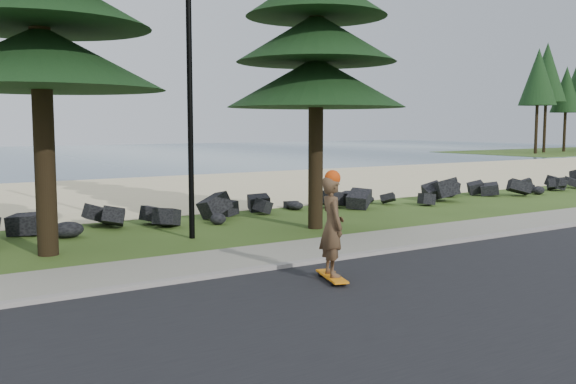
# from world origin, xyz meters

# --- Properties ---
(ground) EXTENTS (160.00, 160.00, 0.00)m
(ground) POSITION_xyz_m (0.00, 0.00, 0.00)
(ground) COLOR #324D18
(ground) RESTS_ON ground
(road) EXTENTS (160.00, 7.00, 0.02)m
(road) POSITION_xyz_m (0.00, -4.50, 0.01)
(road) COLOR black
(road) RESTS_ON ground
(kerb) EXTENTS (160.00, 0.20, 0.10)m
(kerb) POSITION_xyz_m (0.00, -0.90, 0.05)
(kerb) COLOR gray
(kerb) RESTS_ON ground
(sidewalk) EXTENTS (160.00, 2.00, 0.08)m
(sidewalk) POSITION_xyz_m (0.00, 0.20, 0.04)
(sidewalk) COLOR gray
(sidewalk) RESTS_ON ground
(beach_sand) EXTENTS (160.00, 15.00, 0.01)m
(beach_sand) POSITION_xyz_m (0.00, 14.50, 0.01)
(beach_sand) COLOR beige
(beach_sand) RESTS_ON ground
(seawall_boulders) EXTENTS (60.00, 2.40, 1.10)m
(seawall_boulders) POSITION_xyz_m (0.00, 5.60, 0.00)
(seawall_boulders) COLOR black
(seawall_boulders) RESTS_ON ground
(lamp_post) EXTENTS (0.25, 0.14, 8.14)m
(lamp_post) POSITION_xyz_m (0.00, 3.20, 4.13)
(lamp_post) COLOR black
(lamp_post) RESTS_ON ground
(skateboarder) EXTENTS (0.61, 1.11, 2.01)m
(skateboarder) POSITION_xyz_m (0.23, -2.30, 1.01)
(skateboarder) COLOR orange
(skateboarder) RESTS_ON ground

